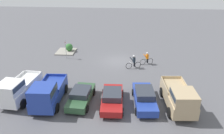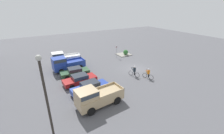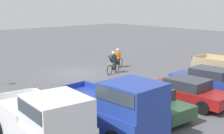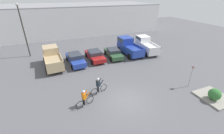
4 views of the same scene
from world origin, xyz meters
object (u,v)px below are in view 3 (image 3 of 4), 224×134
Objects in this scene: sedan_1 at (187,91)px; pickup_truck_2 at (44,122)px; sedan_2 at (149,102)px; cyclist_0 at (113,62)px; cyclist_1 at (118,58)px; sedan_0 at (210,80)px; pickup_truck_1 at (114,107)px.

sedan_1 is 0.92× the size of pickup_truck_2.
sedan_2 is 9.05m from cyclist_0.
sedan_1 is 2.53× the size of cyclist_0.
sedan_0 is at bearing 85.28° from cyclist_1.
cyclist_1 reaches higher than sedan_0.
pickup_truck_2 is 2.76× the size of cyclist_0.
pickup_truck_1 is 2.87× the size of cyclist_0.
sedan_0 is 8.88m from cyclist_1.
pickup_truck_1 reaches higher than cyclist_1.
cyclist_0 is (-7.47, -8.37, -0.38)m from pickup_truck_1.
cyclist_1 is at bearing -133.27° from pickup_truck_1.
sedan_0 is at bearing -178.14° from sedan_2.
sedan_0 is 1.05× the size of sedan_1.
pickup_truck_1 reaches higher than pickup_truck_2.
sedan_1 is 1.05× the size of sedan_2.
pickup_truck_1 is (5.58, 0.47, 0.52)m from sedan_1.
sedan_2 is at bearing -178.14° from pickup_truck_2.
cyclist_0 is at bearing -131.74° from pickup_truck_1.
pickup_truck_1 is at bearing 46.73° from cyclist_1.
pickup_truck_1 is 2.90m from pickup_truck_2.
cyclist_0 reaches higher than cyclist_1.
cyclist_0 reaches higher than sedan_0.
sedan_2 is at bearing -167.01° from pickup_truck_1.
pickup_truck_1 is (8.38, 0.82, 0.50)m from sedan_0.
cyclist_1 is (-9.11, -9.67, -0.43)m from pickup_truck_1.
pickup_truck_2 is (5.64, 0.18, 0.54)m from sedan_2.
cyclist_1 reaches higher than sedan_2.
pickup_truck_1 reaches higher than cyclist_0.
pickup_truck_2 reaches higher than sedan_2.
sedan_1 is 2.74× the size of cyclist_1.
sedan_1 reaches higher than sedan_2.
pickup_truck_2 is at bearing 37.60° from cyclist_1.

